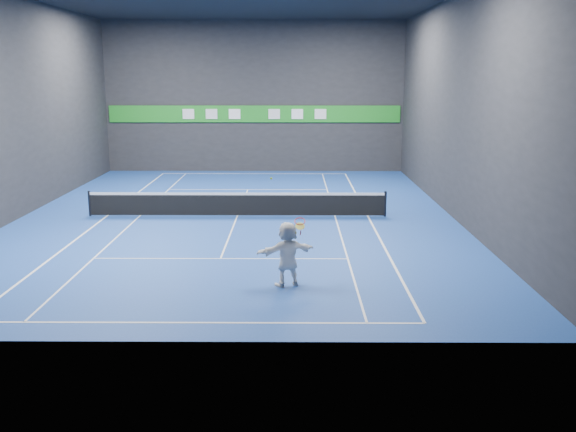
{
  "coord_description": "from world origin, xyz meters",
  "views": [
    {
      "loc": [
        2.33,
        -26.29,
        5.79
      ],
      "look_at": [
        2.18,
        -6.79,
        1.5
      ],
      "focal_mm": 40.0,
      "sensor_mm": 36.0,
      "label": 1
    }
  ],
  "objects_px": {
    "player": "(287,254)",
    "tennis_racket": "(299,224)",
    "tennis_ball": "(271,178)",
    "tennis_net": "(237,204)"
  },
  "relations": [
    {
      "from": "player",
      "to": "tennis_racket",
      "type": "height_order",
      "value": "tennis_racket"
    },
    {
      "from": "player",
      "to": "tennis_ball",
      "type": "relative_size",
      "value": 29.58
    },
    {
      "from": "tennis_ball",
      "to": "tennis_net",
      "type": "bearing_deg",
      "value": 101.03
    },
    {
      "from": "tennis_racket",
      "to": "tennis_ball",
      "type": "bearing_deg",
      "value": 172.97
    },
    {
      "from": "tennis_ball",
      "to": "tennis_net",
      "type": "relative_size",
      "value": 0.0
    },
    {
      "from": "tennis_ball",
      "to": "tennis_racket",
      "type": "distance_m",
      "value": 1.48
    },
    {
      "from": "tennis_ball",
      "to": "tennis_net",
      "type": "distance_m",
      "value": 9.43
    },
    {
      "from": "player",
      "to": "tennis_ball",
      "type": "height_order",
      "value": "tennis_ball"
    },
    {
      "from": "tennis_racket",
      "to": "tennis_net",
      "type": "bearing_deg",
      "value": 105.6
    },
    {
      "from": "tennis_ball",
      "to": "tennis_net",
      "type": "height_order",
      "value": "tennis_ball"
    }
  ]
}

